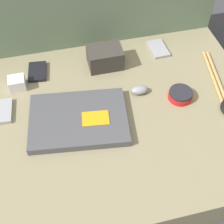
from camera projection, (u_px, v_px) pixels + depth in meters
name	position (u px, v px, depth m)	size (l,w,h in m)	color
ground_plane	(112.00, 139.00, 1.20)	(8.00, 8.00, 0.00)	#38383D
couch_seat	(112.00, 128.00, 1.14)	(1.07, 0.78, 0.15)	#847A5B
couch_backrest	(85.00, 16.00, 1.32)	(1.07, 0.20, 0.45)	#60755B
laptop	(79.00, 120.00, 1.06)	(0.36, 0.27, 0.03)	#47474C
computer_mouse	(139.00, 90.00, 1.14)	(0.06, 0.04, 0.03)	gray
speaker_puck	(180.00, 95.00, 1.12)	(0.09, 0.09, 0.03)	red
phone_silver	(37.00, 72.00, 1.21)	(0.08, 0.11, 0.01)	black
phone_black	(158.00, 49.00, 1.30)	(0.07, 0.11, 0.01)	#99999E
phone_small	(2.00, 111.00, 1.09)	(0.08, 0.11, 0.01)	#99999E
camera_pouch	(105.00, 57.00, 1.21)	(0.13, 0.10, 0.08)	#38332D
charger_brick	(17.00, 83.00, 1.15)	(0.06, 0.05, 0.05)	silver
drumstick_pair	(219.00, 87.00, 1.16)	(0.09, 0.39, 0.01)	tan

